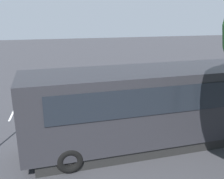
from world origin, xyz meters
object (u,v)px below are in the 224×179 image
spectator_centre (125,99)px  parked_motorcycle_silver (185,112)px  tour_bus (157,107)px  stunt_motorcycle (77,81)px  spectator_right (105,100)px  traffic_cone (101,93)px  parked_motorcycle_dark (100,117)px  spectator_far_left (163,96)px  spectator_left (143,99)px

spectator_centre → parked_motorcycle_silver: size_ratio=0.86×
tour_bus → stunt_motorcycle: 7.42m
spectator_right → traffic_cone: 3.58m
tour_bus → parked_motorcycle_dark: size_ratio=5.35×
spectator_far_left → parked_motorcycle_silver: (-0.80, 1.07, -0.55)m
tour_bus → stunt_motorcycle: tour_bus is taller
spectator_left → parked_motorcycle_silver: spectator_left is taller
spectator_left → parked_motorcycle_silver: (-2.04, 0.78, -0.59)m
spectator_right → parked_motorcycle_silver: 4.14m
spectator_far_left → spectator_right: bearing=1.0°
spectator_centre → parked_motorcycle_silver: 3.15m
tour_bus → spectator_centre: tour_bus is taller
tour_bus → parked_motorcycle_silver: (-2.40, -1.88, -1.16)m
spectator_far_left → parked_motorcycle_silver: size_ratio=0.84×
spectator_centre → stunt_motorcycle: size_ratio=0.92×
traffic_cone → spectator_left: bearing=112.4°
spectator_left → parked_motorcycle_dark: size_ratio=0.88×
spectator_left → spectator_centre: 0.92m
traffic_cone → spectator_right: bearing=83.5°
spectator_centre → spectator_right: bearing=-0.8°
spectator_far_left → traffic_cone: 4.46m
parked_motorcycle_silver → parked_motorcycle_dark: same height
spectator_centre → traffic_cone: (0.63, -3.49, -0.75)m
tour_bus → parked_motorcycle_dark: (1.97, -2.18, -1.16)m
parked_motorcycle_silver → traffic_cone: size_ratio=3.26×
spectator_left → spectator_far_left: bearing=-167.0°
tour_bus → spectator_far_left: size_ratio=6.30×
spectator_left → spectator_centre: size_ratio=1.01×
spectator_far_left → spectator_centre: (2.13, 0.07, 0.02)m
spectator_far_left → traffic_cone: (2.76, -3.42, -0.73)m
spectator_centre → spectator_right: spectator_right is taller
spectator_left → spectator_centre: (0.89, -0.22, -0.02)m
tour_bus → traffic_cone: tour_bus is taller
spectator_left → traffic_cone: spectator_left is taller
spectator_left → tour_bus: bearing=82.4°
tour_bus → spectator_right: size_ratio=6.07×
spectator_centre → parked_motorcycle_dark: (1.44, 0.70, -0.57)m
spectator_far_left → parked_motorcycle_dark: 3.69m
parked_motorcycle_dark → traffic_cone: bearing=-100.9°
tour_bus → spectator_far_left: bearing=-118.4°
spectator_left → spectator_centre: bearing=-13.7°
spectator_centre → tour_bus: bearing=100.6°
parked_motorcycle_silver → stunt_motorcycle: size_ratio=1.07×
parked_motorcycle_silver → parked_motorcycle_dark: bearing=-3.9°
spectator_far_left → spectator_left: spectator_left is taller
spectator_left → traffic_cone: size_ratio=2.84×
parked_motorcycle_silver → traffic_cone: bearing=-51.5°
spectator_centre → parked_motorcycle_silver: (-2.94, 1.00, -0.57)m
spectator_far_left → parked_motorcycle_silver: 1.45m
spectator_right → parked_motorcycle_dark: bearing=60.4°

